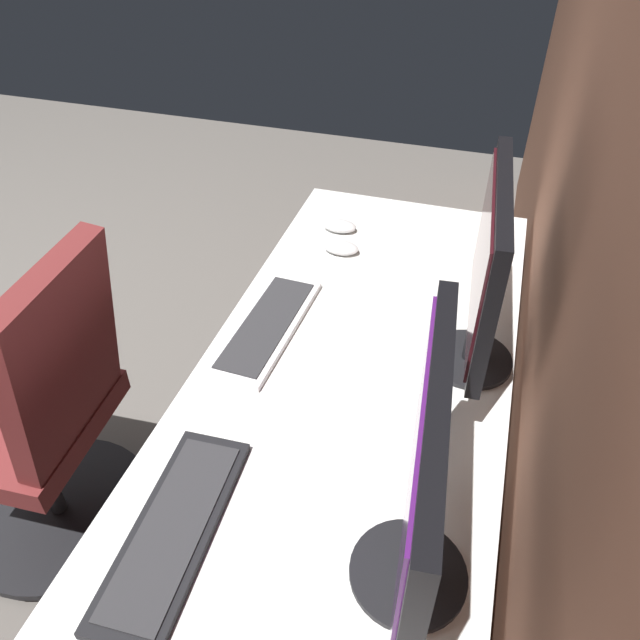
{
  "coord_description": "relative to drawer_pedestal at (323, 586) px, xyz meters",
  "views": [
    {
      "loc": [
        1.16,
        2.21,
        1.73
      ],
      "look_at": [
        0.26,
        1.93,
        0.95
      ],
      "focal_mm": 34.57,
      "sensor_mm": 36.0,
      "label": 1
    }
  ],
  "objects": [
    {
      "name": "mouse_spare",
      "position": [
        -0.8,
        -0.19,
        0.4
      ],
      "size": [
        0.06,
        0.1,
        0.03
      ],
      "primitive_type": "ellipsoid",
      "color": "silver",
      "rests_on": "desk"
    },
    {
      "name": "keyboard_spare",
      "position": [
        0.17,
        -0.23,
        0.39
      ],
      "size": [
        0.43,
        0.16,
        0.02
      ],
      "color": "black",
      "rests_on": "desk"
    },
    {
      "name": "office_chair",
      "position": [
        -0.15,
        -0.83,
        0.11
      ],
      "size": [
        0.56,
        0.57,
        0.97
      ],
      "color": "maroon",
      "rests_on": "ground"
    },
    {
      "name": "monitor_secondary",
      "position": [
        -0.44,
        0.22,
        0.64
      ],
      "size": [
        0.47,
        0.2,
        0.45
      ],
      "color": "black",
      "rests_on": "desk"
    },
    {
      "name": "drawer_pedestal",
      "position": [
        0.0,
        0.0,
        0.0
      ],
      "size": [
        0.4,
        0.51,
        0.69
      ],
      "color": "white",
      "rests_on": "ground"
    },
    {
      "name": "keyboard_main",
      "position": [
        -0.41,
        -0.27,
        0.39
      ],
      "size": [
        0.43,
        0.16,
        0.02
      ],
      "color": "silver",
      "rests_on": "desk"
    },
    {
      "name": "wall_back",
      "position": [
        -0.48,
        0.4,
        0.95
      ],
      "size": [
        4.85,
        0.1,
        2.6
      ],
      "primitive_type": "cube",
      "color": "brown",
      "rests_on": "ground"
    },
    {
      "name": "monitor_primary",
      "position": [
        0.13,
        0.18,
        0.64
      ],
      "size": [
        0.48,
        0.2,
        0.44
      ],
      "color": "black",
      "rests_on": "desk"
    },
    {
      "name": "mouse_main",
      "position": [
        -0.92,
        -0.23,
        0.4
      ],
      "size": [
        0.06,
        0.1,
        0.03
      ],
      "primitive_type": "ellipsoid",
      "color": "silver",
      "rests_on": "desk"
    },
    {
      "name": "desk",
      "position": [
        -0.23,
        -0.03,
        0.31
      ],
      "size": [
        1.88,
        0.71,
        0.73
      ],
      "color": "white",
      "rests_on": "ground"
    }
  ]
}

